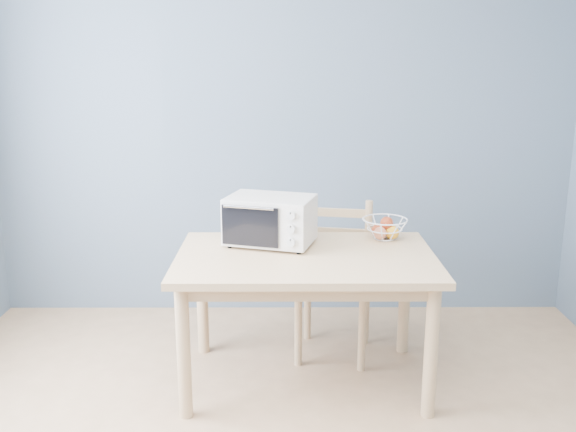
{
  "coord_description": "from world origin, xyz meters",
  "views": [
    {
      "loc": [
        0.02,
        -2.14,
        1.81
      ],
      "look_at": [
        0.03,
        1.31,
        0.93
      ],
      "focal_mm": 40.0,
      "sensor_mm": 36.0,
      "label": 1
    }
  ],
  "objects_px": {
    "dining_table": "(306,272)",
    "fruit_basket": "(384,228)",
    "dining_chair": "(335,280)",
    "toaster_oven": "(267,219)"
  },
  "relations": [
    {
      "from": "dining_table",
      "to": "fruit_basket",
      "type": "distance_m",
      "value": 0.58
    },
    {
      "from": "fruit_basket",
      "to": "dining_table",
      "type": "bearing_deg",
      "value": -147.39
    },
    {
      "from": "toaster_oven",
      "to": "dining_chair",
      "type": "relative_size",
      "value": 0.58
    },
    {
      "from": "dining_table",
      "to": "toaster_oven",
      "type": "xyz_separation_m",
      "value": [
        -0.21,
        0.2,
        0.25
      ]
    },
    {
      "from": "dining_chair",
      "to": "fruit_basket",
      "type": "bearing_deg",
      "value": -6.31
    },
    {
      "from": "dining_table",
      "to": "toaster_oven",
      "type": "relative_size",
      "value": 2.56
    },
    {
      "from": "toaster_oven",
      "to": "fruit_basket",
      "type": "relative_size",
      "value": 1.62
    },
    {
      "from": "dining_table",
      "to": "toaster_oven",
      "type": "distance_m",
      "value": 0.38
    },
    {
      "from": "fruit_basket",
      "to": "dining_chair",
      "type": "xyz_separation_m",
      "value": [
        -0.28,
        0.08,
        -0.35
      ]
    },
    {
      "from": "dining_table",
      "to": "fruit_basket",
      "type": "height_order",
      "value": "fruit_basket"
    }
  ]
}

